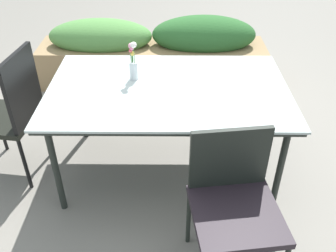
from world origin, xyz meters
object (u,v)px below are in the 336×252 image
at_px(chair_end_left, 12,109).
at_px(chair_near_right, 234,198).
at_px(dining_table, 168,93).
at_px(planter_box, 154,52).
at_px(flower_vase, 133,63).

bearing_deg(chair_end_left, chair_near_right, -111.18).
relative_size(dining_table, chair_end_left, 1.67).
xyz_separation_m(dining_table, chair_near_right, (0.37, -0.83, -0.18)).
bearing_deg(dining_table, chair_end_left, -179.43).
bearing_deg(dining_table, chair_near_right, -66.11).
distance_m(dining_table, planter_box, 1.55).
bearing_deg(flower_vase, planter_box, 86.71).
bearing_deg(planter_box, flower_vase, -93.29).
bearing_deg(flower_vase, chair_end_left, -171.49).
xyz_separation_m(chair_near_right, chair_end_left, (-1.51, 0.82, 0.05)).
height_order(dining_table, chair_end_left, chair_end_left).
distance_m(chair_near_right, planter_box, 2.40).
height_order(dining_table, planter_box, dining_table).
bearing_deg(flower_vase, chair_near_right, -57.12).
distance_m(dining_table, chair_end_left, 1.15).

